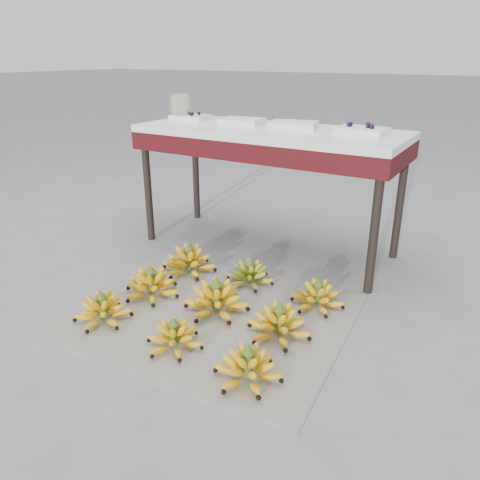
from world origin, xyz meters
The scene contains 17 objects.
ground centered at (0.00, 0.00, 0.00)m, with size 60.00×60.00×0.00m, color slate.
newspaper_mat centered at (0.03, -0.01, 0.00)m, with size 1.25×1.05×0.01m, color silver.
bunch_front_left centered at (-0.36, -0.31, 0.06)m, with size 0.32×0.32×0.16m.
bunch_front_center centered at (0.05, -0.31, 0.06)m, with size 0.26×0.26×0.15m.
bunch_front_right centered at (0.42, -0.33, 0.06)m, with size 0.31×0.31×0.16m.
bunch_mid_left centered at (-0.33, -0.01, 0.06)m, with size 0.29×0.29×0.17m.
bunch_mid_center centered at (0.04, 0.03, 0.07)m, with size 0.31×0.31×0.19m.
bunch_mid_right centered at (0.39, -0.01, 0.06)m, with size 0.33×0.33×0.17m.
bunch_back_left centered at (-0.33, 0.32, 0.07)m, with size 0.32×0.32×0.18m.
bunch_back_center centered at (0.03, 0.36, 0.06)m, with size 0.27×0.27×0.15m.
bunch_back_right centered at (0.43, 0.32, 0.06)m, with size 0.26×0.26×0.15m.
vendor_table centered at (-0.13, 0.87, 0.66)m, with size 1.56×0.63×0.75m.
tray_far_left centered at (-0.71, 0.88, 0.77)m, with size 0.24×0.18×0.06m.
tray_left centered at (-0.33, 0.89, 0.77)m, with size 0.26×0.20×0.04m.
tray_right centered at (0.00, 0.90, 0.77)m, with size 0.30×0.24×0.04m.
tray_far_right centered at (0.41, 0.88, 0.77)m, with size 0.27×0.20×0.06m.
glass_jar centered at (-0.78, 0.88, 0.83)m, with size 0.13×0.13×0.16m, color #D9EDBC.
Camera 1 is at (1.13, -1.58, 1.15)m, focal length 35.00 mm.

